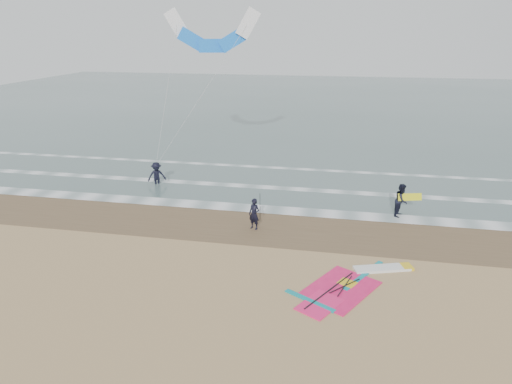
% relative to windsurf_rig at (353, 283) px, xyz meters
% --- Properties ---
extents(ground, '(120.00, 120.00, 0.00)m').
position_rel_windsurf_rig_xyz_m(ground, '(-3.25, -0.91, -0.03)').
color(ground, tan).
rests_on(ground, ground).
extents(sea_water, '(120.00, 80.00, 0.02)m').
position_rel_windsurf_rig_xyz_m(sea_water, '(-3.25, 47.09, -0.02)').
color(sea_water, '#47605E').
rests_on(sea_water, ground).
extents(wet_sand_band, '(120.00, 5.00, 0.01)m').
position_rel_windsurf_rig_xyz_m(wet_sand_band, '(-3.25, 5.09, -0.03)').
color(wet_sand_band, brown).
rests_on(wet_sand_band, ground).
extents(foam_waterline, '(120.00, 9.15, 0.02)m').
position_rel_windsurf_rig_xyz_m(foam_waterline, '(-3.25, 9.53, -0.00)').
color(foam_waterline, white).
rests_on(foam_waterline, ground).
extents(windsurf_rig, '(5.21, 4.93, 0.13)m').
position_rel_windsurf_rig_xyz_m(windsurf_rig, '(0.00, 0.00, 0.00)').
color(windsurf_rig, white).
rests_on(windsurf_rig, ground).
extents(person_standing, '(0.70, 0.58, 1.64)m').
position_rel_windsurf_rig_xyz_m(person_standing, '(-4.96, 4.58, 0.78)').
color(person_standing, black).
rests_on(person_standing, ground).
extents(person_walking, '(0.99, 1.10, 1.84)m').
position_rel_windsurf_rig_xyz_m(person_walking, '(2.60, 7.80, 0.89)').
color(person_walking, black).
rests_on(person_walking, ground).
extents(person_wading, '(1.39, 1.19, 1.86)m').
position_rel_windsurf_rig_xyz_m(person_wading, '(-12.66, 10.38, 0.90)').
color(person_wading, black).
rests_on(person_wading, ground).
extents(held_pole, '(0.17, 0.86, 1.82)m').
position_rel_windsurf_rig_xyz_m(held_pole, '(-4.66, 4.58, 1.17)').
color(held_pole, black).
rests_on(held_pole, ground).
extents(carried_kiteboard, '(1.30, 0.51, 0.39)m').
position_rel_windsurf_rig_xyz_m(carried_kiteboard, '(3.00, 7.70, 1.13)').
color(carried_kiteboard, yellow).
rests_on(carried_kiteboard, ground).
extents(surf_kite, '(6.70, 4.95, 9.87)m').
position_rel_windsurf_rig_xyz_m(surf_kite, '(-9.92, 15.03, 9.31)').
color(surf_kite, white).
rests_on(surf_kite, ground).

